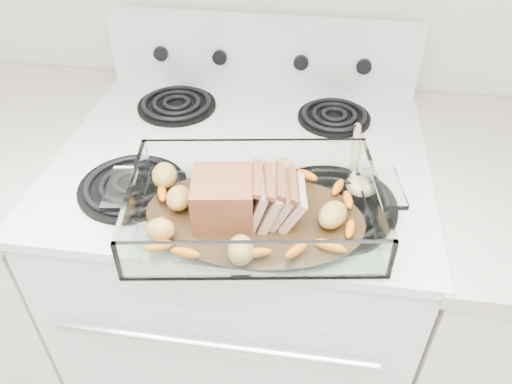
# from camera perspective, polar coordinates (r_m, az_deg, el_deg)

# --- Properties ---
(electric_range) EXTENTS (0.78, 0.70, 1.12)m
(electric_range) POSITION_cam_1_polar(r_m,az_deg,el_deg) (1.39, -1.18, -10.83)
(electric_range) COLOR white
(electric_range) RESTS_ON ground
(counter_left) EXTENTS (0.58, 0.68, 0.93)m
(counter_left) POSITION_cam_1_polar(r_m,az_deg,el_deg) (1.61, -25.40, -7.52)
(counter_left) COLOR white
(counter_left) RESTS_ON ground
(counter_right) EXTENTS (0.58, 0.68, 0.93)m
(counter_right) POSITION_cam_1_polar(r_m,az_deg,el_deg) (1.48, 25.94, -13.09)
(counter_right) COLOR white
(counter_right) RESTS_ON ground
(baking_dish) EXTENTS (0.42, 0.28, 0.08)m
(baking_dish) POSITION_cam_1_polar(r_m,az_deg,el_deg) (0.88, -0.19, -2.18)
(baking_dish) COLOR white
(baking_dish) RESTS_ON electric_range
(pork_roast) EXTENTS (0.19, 0.10, 0.08)m
(pork_roast) POSITION_cam_1_polar(r_m,az_deg,el_deg) (0.86, -2.01, -0.64)
(pork_roast) COLOR brown
(pork_roast) RESTS_ON baking_dish
(roast_vegetables) EXTENTS (0.33, 0.18, 0.04)m
(roast_vegetables) POSITION_cam_1_polar(r_m,az_deg,el_deg) (0.90, -0.11, -0.52)
(roast_vegetables) COLOR orange
(roast_vegetables) RESTS_ON baking_dish
(wooden_spoon) EXTENTS (0.06, 0.26, 0.02)m
(wooden_spoon) POSITION_cam_1_polar(r_m,az_deg,el_deg) (1.02, 11.57, 2.44)
(wooden_spoon) COLOR beige
(wooden_spoon) RESTS_ON electric_range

